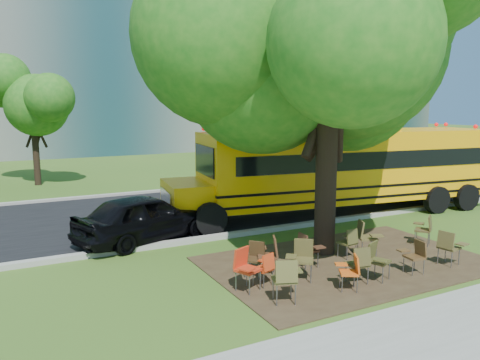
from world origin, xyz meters
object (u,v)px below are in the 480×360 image
chair_10 (307,247)px  chair_14 (245,265)px  chair_12 (366,235)px  chair_9 (254,255)px  chair_5 (377,257)px  main_tree (330,30)px  school_bus (348,166)px  chair_2 (351,269)px  chair_3 (302,256)px  chair_7 (449,245)px  chair_13 (425,227)px  chair_1 (286,276)px  chair_11 (349,240)px  chair_8 (269,252)px  chair_4 (360,261)px  chair_0 (265,266)px  chair_6 (415,253)px  black_car (145,217)px

chair_10 → chair_14: size_ratio=0.93×
chair_12 → chair_9: bearing=-65.9°
chair_5 → main_tree: bearing=-116.2°
chair_9 → chair_14: (-0.60, -0.69, 0.07)m
school_bus → chair_2: (-4.89, -5.94, -1.26)m
chair_3 → chair_9: size_ratio=1.14×
chair_7 → chair_9: bearing=-119.6°
main_tree → chair_13: main_tree is taller
main_tree → chair_12: main_tree is taller
chair_1 → chair_11: bearing=48.8°
chair_10 → chair_12: bearing=96.0°
chair_8 → main_tree: bearing=-45.0°
chair_9 → chair_5: bearing=-163.5°
chair_7 → chair_10: 3.52m
chair_1 → chair_9: size_ratio=1.16×
school_bus → chair_9: size_ratio=15.27×
chair_14 → chair_8: bearing=-171.6°
chair_5 → chair_11: (0.47, 1.48, -0.04)m
chair_4 → chair_0: bearing=165.0°
chair_1 → school_bus: bearing=62.5°
chair_5 → chair_9: bearing=-54.5°
chair_3 → chair_10: bearing=-96.3°
chair_10 → chair_12: (1.89, 0.03, 0.06)m
chair_6 → black_car: bearing=48.9°
chair_2 → chair_10: (0.00, 1.60, 0.04)m
chair_1 → chair_4: 2.01m
chair_6 → chair_13: (2.02, 1.48, 0.05)m
chair_7 → chair_11: size_ratio=1.10×
chair_0 → chair_9: (0.09, 0.66, 0.03)m
chair_4 → chair_11: 1.79m
chair_7 → chair_14: 5.28m
chair_8 → chair_9: 0.37m
chair_1 → black_car: 5.79m
chair_11 → chair_12: size_ratio=0.85×
chair_2 → chair_10: size_ratio=0.92×
chair_6 → black_car: 7.44m
main_tree → chair_3: size_ratio=9.98×
chair_0 → chair_3: (0.94, -0.04, 0.10)m
chair_4 → chair_10: 1.47m
chair_9 → black_car: black_car is taller
chair_3 → chair_13: bearing=-135.4°
school_bus → chair_12: bearing=-117.6°
chair_4 → chair_5: (0.51, 0.01, -0.00)m
main_tree → chair_9: 5.89m
chair_10 → chair_14: chair_14 is taller
chair_1 → chair_7: size_ratio=1.06×
chair_0 → black_car: size_ratio=0.19×
school_bus → chair_9: bearing=-138.9°
chair_6 → school_bus: bearing=-18.2°
chair_4 → chair_6: size_ratio=1.09×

